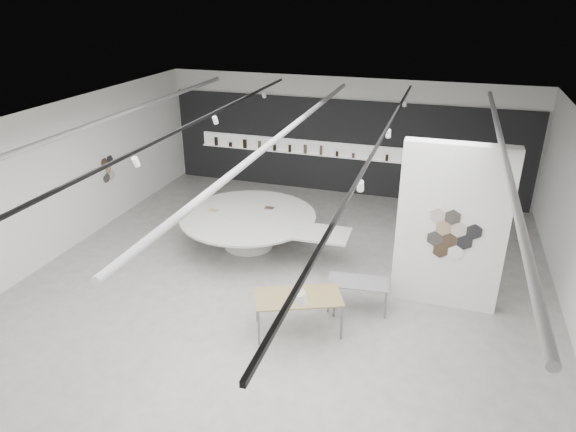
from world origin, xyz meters
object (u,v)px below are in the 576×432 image
(sample_table_wood, at_px, (298,299))
(sample_table_stone, at_px, (358,284))
(display_island, at_px, (251,226))
(kitchen_counter, at_px, (441,194))
(partition_column, at_px, (451,228))

(sample_table_wood, relative_size, sample_table_stone, 1.42)
(sample_table_wood, bearing_deg, sample_table_stone, 49.24)
(display_island, distance_m, kitchen_counter, 6.36)
(partition_column, distance_m, sample_table_wood, 3.49)
(partition_column, relative_size, sample_table_stone, 2.71)
(partition_column, height_order, sample_table_stone, partition_column)
(display_island, height_order, kitchen_counter, kitchen_counter)
(partition_column, distance_m, kitchen_counter, 5.68)
(sample_table_wood, bearing_deg, display_island, 125.46)
(partition_column, xyz_separation_m, kitchen_counter, (-0.26, 5.51, -1.35))
(partition_column, height_order, kitchen_counter, partition_column)
(kitchen_counter, bearing_deg, sample_table_stone, -99.27)
(partition_column, bearing_deg, display_island, 166.18)
(partition_column, distance_m, sample_table_stone, 2.24)
(partition_column, relative_size, display_island, 0.78)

